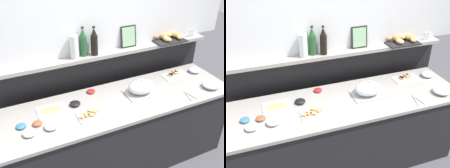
% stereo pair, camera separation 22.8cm
% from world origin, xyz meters
% --- Properties ---
extents(ground_plane, '(12.00, 12.00, 0.00)m').
position_xyz_m(ground_plane, '(0.00, 0.60, 0.00)').
color(ground_plane, '#4C4C51').
extents(buffet_counter, '(2.45, 0.73, 0.88)m').
position_xyz_m(buffet_counter, '(0.00, 0.00, 0.44)').
color(buffet_counter, black).
rests_on(buffet_counter, ground_plane).
extents(back_ledge_unit, '(2.72, 0.22, 1.22)m').
position_xyz_m(back_ledge_unit, '(0.00, 0.54, 0.64)').
color(back_ledge_unit, black).
rests_on(back_ledge_unit, ground_plane).
extents(sandwich_platter_rear, '(0.30, 0.16, 0.04)m').
position_xyz_m(sandwich_platter_rear, '(0.80, 0.20, 0.89)').
color(sandwich_platter_rear, silver).
rests_on(sandwich_platter_rear, buffet_counter).
extents(sandwich_platter_side, '(0.29, 0.19, 0.04)m').
position_xyz_m(sandwich_platter_side, '(-0.38, -0.11, 0.89)').
color(sandwich_platter_side, white).
rests_on(sandwich_platter_side, buffet_counter).
extents(cold_cuts_platter, '(0.27, 0.19, 0.02)m').
position_xyz_m(cold_cuts_platter, '(-0.71, 0.12, 0.89)').
color(cold_cuts_platter, white).
rests_on(cold_cuts_platter, buffet_counter).
extents(serving_cloche, '(0.34, 0.24, 0.17)m').
position_xyz_m(serving_cloche, '(0.24, 0.03, 0.95)').
color(serving_cloche, '#B7BABF').
rests_on(serving_cloche, buffet_counter).
extents(glass_bowl_large, '(0.12, 0.12, 0.05)m').
position_xyz_m(glass_bowl_large, '(-0.76, -0.13, 0.90)').
color(glass_bowl_large, silver).
rests_on(glass_bowl_large, buffet_counter).
extents(glass_bowl_medium, '(0.11, 0.11, 0.04)m').
position_xyz_m(glass_bowl_medium, '(-0.95, -0.14, 0.90)').
color(glass_bowl_medium, silver).
rests_on(glass_bowl_medium, buffet_counter).
extents(glass_bowl_small, '(0.18, 0.18, 0.07)m').
position_xyz_m(glass_bowl_small, '(0.99, -0.20, 0.91)').
color(glass_bowl_small, silver).
rests_on(glass_bowl_small, buffet_counter).
extents(glass_bowl_extra, '(0.14, 0.14, 0.05)m').
position_xyz_m(glass_bowl_extra, '(1.07, 0.16, 0.90)').
color(glass_bowl_extra, silver).
rests_on(glass_bowl_extra, buffet_counter).
extents(condiment_bowl_red, '(0.09, 0.09, 0.03)m').
position_xyz_m(condiment_bowl_red, '(-0.24, 0.26, 0.90)').
color(condiment_bowl_red, red).
rests_on(condiment_bowl_red, buffet_counter).
extents(condiment_bowl_cream, '(0.09, 0.09, 0.03)m').
position_xyz_m(condiment_bowl_cream, '(-1.01, -0.01, 0.90)').
color(condiment_bowl_cream, teal).
rests_on(condiment_bowl_cream, buffet_counter).
extents(condiment_bowl_teal, '(0.09, 0.09, 0.03)m').
position_xyz_m(condiment_bowl_teal, '(-0.87, -0.03, 0.90)').
color(condiment_bowl_teal, brown).
rests_on(condiment_bowl_teal, buffet_counter).
extents(condiment_bowl_dark, '(0.11, 0.11, 0.04)m').
position_xyz_m(condiment_bowl_dark, '(-0.47, 0.11, 0.90)').
color(condiment_bowl_dark, black).
rests_on(condiment_bowl_dark, buffet_counter).
extents(serving_tongs, '(0.08, 0.19, 0.01)m').
position_xyz_m(serving_tongs, '(0.67, -0.23, 0.89)').
color(serving_tongs, '#B7BABF').
rests_on(serving_tongs, buffet_counter).
extents(wine_bottle_green, '(0.08, 0.08, 0.32)m').
position_xyz_m(wine_bottle_green, '(-0.22, 0.49, 1.36)').
color(wine_bottle_green, '#23562D').
rests_on(wine_bottle_green, back_ledge_unit).
extents(wine_bottle_dark, '(0.08, 0.08, 0.32)m').
position_xyz_m(wine_bottle_dark, '(-0.11, 0.46, 1.36)').
color(wine_bottle_dark, black).
rests_on(wine_bottle_dark, back_ledge_unit).
extents(salt_shaker, '(0.03, 0.03, 0.09)m').
position_xyz_m(salt_shaker, '(1.19, 0.46, 1.26)').
color(salt_shaker, white).
rests_on(salt_shaker, back_ledge_unit).
extents(pepper_shaker, '(0.03, 0.03, 0.09)m').
position_xyz_m(pepper_shaker, '(1.23, 0.46, 1.26)').
color(pepper_shaker, white).
rests_on(pepper_shaker, back_ledge_unit).
extents(bread_basket, '(0.43, 0.30, 0.08)m').
position_xyz_m(bread_basket, '(0.86, 0.50, 1.26)').
color(bread_basket, black).
rests_on(bread_basket, back_ledge_unit).
extents(framed_picture, '(0.19, 0.05, 0.25)m').
position_xyz_m(framed_picture, '(0.32, 0.50, 1.34)').
color(framed_picture, black).
rests_on(framed_picture, back_ledge_unit).
extents(water_carafe, '(0.09, 0.09, 0.25)m').
position_xyz_m(water_carafe, '(-0.33, 0.46, 1.35)').
color(water_carafe, silver).
rests_on(water_carafe, back_ledge_unit).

